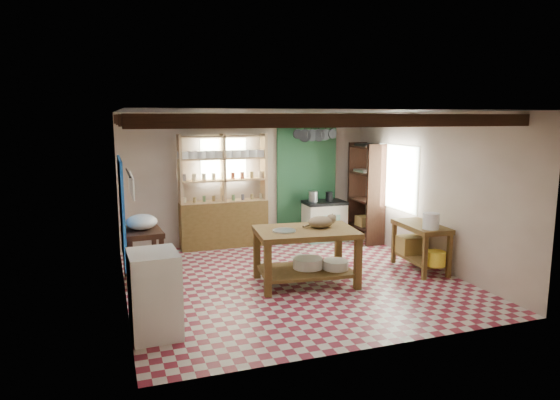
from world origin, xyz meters
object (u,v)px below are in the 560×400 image
object	(u,v)px
stove	(324,221)
work_table	(306,256)
prep_table	(143,255)
right_counter	(420,247)
white_cabinet	(154,294)
cat	(321,222)

from	to	relation	value
stove	work_table	bearing A→B (deg)	-118.32
prep_table	right_counter	xyz separation A→B (m)	(4.38, -0.93, -0.02)
white_cabinet	right_counter	bearing A→B (deg)	11.99
work_table	stove	size ratio (longest dim) A/B	1.79
work_table	white_cabinet	xyz separation A→B (m)	(-2.34, -1.10, 0.07)
work_table	right_counter	world-z (taller)	work_table
right_counter	cat	distance (m)	1.88
right_counter	work_table	bearing A→B (deg)	-176.45
work_table	right_counter	size ratio (longest dim) A/B	1.38
stove	white_cabinet	bearing A→B (deg)	-135.05
cat	right_counter	bearing A→B (deg)	-4.18
work_table	white_cabinet	distance (m)	2.59
work_table	prep_table	xyz separation A→B (m)	(-2.32, 0.94, -0.01)
prep_table	cat	distance (m)	2.79
right_counter	cat	world-z (taller)	cat
work_table	white_cabinet	world-z (taller)	white_cabinet
prep_table	work_table	bearing A→B (deg)	-25.88
right_counter	cat	xyz separation A→B (m)	(-1.80, 0.02, 0.55)
work_table	right_counter	xyz separation A→B (m)	(2.06, 0.00, -0.03)
white_cabinet	right_counter	world-z (taller)	white_cabinet
prep_table	cat	bearing A→B (deg)	-23.46
white_cabinet	cat	bearing A→B (deg)	21.22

